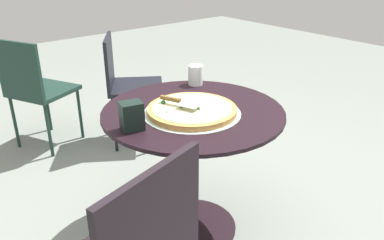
{
  "coord_description": "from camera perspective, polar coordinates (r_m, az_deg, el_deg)",
  "views": [
    {
      "loc": [
        1.12,
        1.34,
        1.45
      ],
      "look_at": [
        0.03,
        0.03,
        0.68
      ],
      "focal_mm": 36.44,
      "sensor_mm": 36.0,
      "label": 1
    }
  ],
  "objects": [
    {
      "name": "ground_plane",
      "position": [
        2.27,
        0.14,
        -15.43
      ],
      "size": [
        10.0,
        10.0,
        0.0
      ],
      "primitive_type": "plane",
      "color": "gray"
    },
    {
      "name": "patio_table",
      "position": [
        1.97,
        0.15,
        -3.37
      ],
      "size": [
        0.89,
        0.89,
        0.72
      ],
      "color": "black",
      "rests_on": "ground"
    },
    {
      "name": "pizza_on_tray",
      "position": [
        1.85,
        -0.02,
        1.44
      ],
      "size": [
        0.47,
        0.47,
        0.05
      ],
      "color": "silver",
      "rests_on": "patio_table"
    },
    {
      "name": "pizza_server",
      "position": [
        1.84,
        -1.86,
        2.73
      ],
      "size": [
        0.12,
        0.21,
        0.02
      ],
      "color": "silver",
      "rests_on": "pizza_on_tray"
    },
    {
      "name": "drinking_cup",
      "position": [
        2.23,
        0.52,
        6.6
      ],
      "size": [
        0.08,
        0.08,
        0.11
      ],
      "primitive_type": "cylinder",
      "color": "white",
      "rests_on": "patio_table"
    },
    {
      "name": "napkin_dispenser",
      "position": [
        1.69,
        -8.82,
        0.57
      ],
      "size": [
        0.11,
        0.1,
        0.13
      ],
      "primitive_type": "cube",
      "rotation": [
        0.0,
        0.0,
        6.04
      ],
      "color": "black",
      "rests_on": "patio_table"
    },
    {
      "name": "patio_chair_far",
      "position": [
        3.1,
        -22.03,
        4.66
      ],
      "size": [
        0.53,
        0.53,
        0.85
      ],
      "color": "#19322A",
      "rests_on": "ground"
    },
    {
      "name": "patio_chair_corner",
      "position": [
        3.01,
        -9.59,
        5.71
      ],
      "size": [
        0.55,
        0.55,
        0.85
      ],
      "color": "black",
      "rests_on": "ground"
    }
  ]
}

